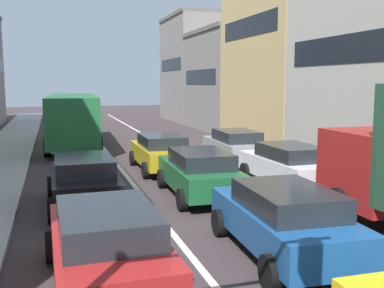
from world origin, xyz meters
name	(u,v)px	position (x,y,z in m)	size (l,w,h in m)	color
sidewalk_left	(1,160)	(-6.70, 20.00, 0.07)	(2.60, 64.00, 0.14)	#A1A1A1
lane_stripe_left	(111,157)	(-1.70, 20.00, 0.01)	(0.16, 60.00, 0.01)	silver
lane_stripe_right	(178,153)	(1.70, 20.00, 0.01)	(0.16, 60.00, 0.01)	silver
building_row_right	(318,47)	(9.90, 20.36, 5.57)	(7.20, 43.90, 14.01)	gray
traffic_light_pole	(31,46)	(-4.45, 0.73, 3.82)	(3.58, 0.38, 5.50)	#2D2D33
sedan_centre_lane_second	(284,219)	(0.17, 6.05, 0.80)	(2.24, 4.38, 1.49)	#194C8C
wagon_left_lane_second	(107,244)	(-3.53, 5.61, 0.80)	(2.13, 4.33, 1.49)	#A51E1E
hatchback_centre_lane_third	(200,172)	(0.03, 11.27, 0.80)	(2.18, 4.36, 1.49)	#19592D
sedan_left_lane_third	(84,180)	(-3.55, 11.20, 0.80)	(2.09, 4.31, 1.49)	black
coupe_centre_lane_fourth	(161,151)	(-0.14, 15.87, 0.80)	(2.08, 4.31, 1.49)	#B29319
sedan_right_lane_behind_truck	(288,164)	(3.39, 11.66, 0.80)	(2.12, 4.33, 1.49)	silver
wagon_right_lane_far	(235,146)	(3.45, 16.60, 0.80)	(2.19, 4.37, 1.49)	gray
bus_mid_queue_primary	(73,116)	(-3.26, 24.00, 1.76)	(3.15, 10.60, 2.90)	#1E6033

